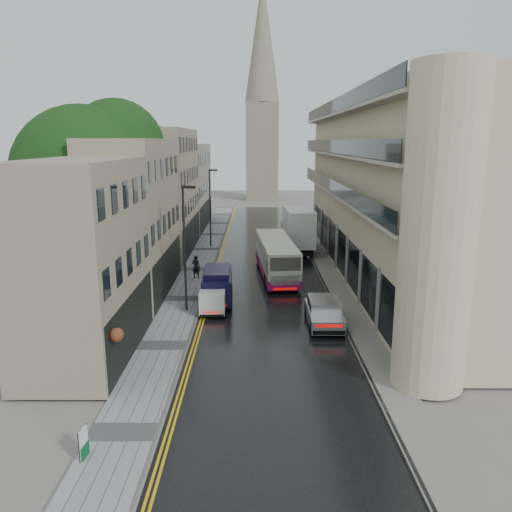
{
  "coord_description": "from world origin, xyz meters",
  "views": [
    {
      "loc": [
        -0.83,
        -14.47,
        10.95
      ],
      "look_at": [
        -0.77,
        18.0,
        3.47
      ],
      "focal_mm": 35.0,
      "sensor_mm": 36.0,
      "label": 1
    }
  ],
  "objects_px": {
    "tree_near": "(87,201)",
    "navy_van": "(203,291)",
    "pedestrian": "(196,267)",
    "silver_hatchback": "(312,321)",
    "lamp_post_near": "(185,250)",
    "tree_far": "(135,192)",
    "white_lorry": "(288,233)",
    "estate_sign": "(83,444)",
    "lamp_post_far": "(210,209)",
    "cream_bus": "(266,267)",
    "white_van": "(201,304)"
  },
  "relations": [
    {
      "from": "white_van",
      "to": "estate_sign",
      "type": "height_order",
      "value": "white_van"
    },
    {
      "from": "tree_far",
      "to": "pedestrian",
      "type": "bearing_deg",
      "value": -52.1
    },
    {
      "from": "white_van",
      "to": "navy_van",
      "type": "bearing_deg",
      "value": 89.17
    },
    {
      "from": "navy_van",
      "to": "lamp_post_near",
      "type": "distance_m",
      "value": 3.11
    },
    {
      "from": "cream_bus",
      "to": "lamp_post_far",
      "type": "bearing_deg",
      "value": 106.39
    },
    {
      "from": "cream_bus",
      "to": "navy_van",
      "type": "xyz_separation_m",
      "value": [
        -4.32,
        -5.62,
        -0.24
      ]
    },
    {
      "from": "white_lorry",
      "to": "pedestrian",
      "type": "bearing_deg",
      "value": -136.0
    },
    {
      "from": "tree_far",
      "to": "navy_van",
      "type": "relative_size",
      "value": 2.53
    },
    {
      "from": "cream_bus",
      "to": "navy_van",
      "type": "relative_size",
      "value": 2.23
    },
    {
      "from": "navy_van",
      "to": "pedestrian",
      "type": "xyz_separation_m",
      "value": [
        -1.31,
        7.44,
        -0.21
      ]
    },
    {
      "from": "cream_bus",
      "to": "estate_sign",
      "type": "relative_size",
      "value": 10.11
    },
    {
      "from": "white_lorry",
      "to": "white_van",
      "type": "xyz_separation_m",
      "value": [
        -6.66,
        -17.36,
        -1.38
      ]
    },
    {
      "from": "pedestrian",
      "to": "lamp_post_far",
      "type": "relative_size",
      "value": 0.24
    },
    {
      "from": "pedestrian",
      "to": "lamp_post_near",
      "type": "distance_m",
      "value": 8.4
    },
    {
      "from": "white_lorry",
      "to": "lamp_post_near",
      "type": "relative_size",
      "value": 1.05
    },
    {
      "from": "tree_far",
      "to": "white_lorry",
      "type": "distance_m",
      "value": 15.09
    },
    {
      "from": "white_lorry",
      "to": "estate_sign",
      "type": "height_order",
      "value": "white_lorry"
    },
    {
      "from": "navy_van",
      "to": "pedestrian",
      "type": "distance_m",
      "value": 7.55
    },
    {
      "from": "white_lorry",
      "to": "silver_hatchback",
      "type": "bearing_deg",
      "value": -92.73
    },
    {
      "from": "tree_near",
      "to": "lamp_post_far",
      "type": "height_order",
      "value": "tree_near"
    },
    {
      "from": "pedestrian",
      "to": "silver_hatchback",
      "type": "bearing_deg",
      "value": 137.97
    },
    {
      "from": "lamp_post_far",
      "to": "white_van",
      "type": "bearing_deg",
      "value": -88.17
    },
    {
      "from": "silver_hatchback",
      "to": "navy_van",
      "type": "relative_size",
      "value": 0.91
    },
    {
      "from": "silver_hatchback",
      "to": "white_van",
      "type": "relative_size",
      "value": 1.19
    },
    {
      "from": "tree_far",
      "to": "lamp_post_far",
      "type": "bearing_deg",
      "value": 31.72
    },
    {
      "from": "silver_hatchback",
      "to": "lamp_post_near",
      "type": "xyz_separation_m",
      "value": [
        -7.8,
        4.06,
        3.32
      ]
    },
    {
      "from": "tree_near",
      "to": "navy_van",
      "type": "xyz_separation_m",
      "value": [
        8.2,
        -2.91,
        -5.67
      ]
    },
    {
      "from": "navy_van",
      "to": "pedestrian",
      "type": "height_order",
      "value": "navy_van"
    },
    {
      "from": "silver_hatchback",
      "to": "tree_near",
      "type": "bearing_deg",
      "value": 154.06
    },
    {
      "from": "white_van",
      "to": "lamp_post_near",
      "type": "xyz_separation_m",
      "value": [
        -1.05,
        1.02,
        3.31
      ]
    },
    {
      "from": "tree_near",
      "to": "silver_hatchback",
      "type": "height_order",
      "value": "tree_near"
    },
    {
      "from": "tree_near",
      "to": "lamp_post_far",
      "type": "bearing_deg",
      "value": 67.82
    },
    {
      "from": "cream_bus",
      "to": "navy_van",
      "type": "height_order",
      "value": "cream_bus"
    },
    {
      "from": "cream_bus",
      "to": "navy_van",
      "type": "distance_m",
      "value": 7.09
    },
    {
      "from": "silver_hatchback",
      "to": "lamp_post_far",
      "type": "height_order",
      "value": "lamp_post_far"
    },
    {
      "from": "cream_bus",
      "to": "pedestrian",
      "type": "height_order",
      "value": "cream_bus"
    },
    {
      "from": "silver_hatchback",
      "to": "tree_far",
      "type": "bearing_deg",
      "value": 125.97
    },
    {
      "from": "tree_far",
      "to": "pedestrian",
      "type": "xyz_separation_m",
      "value": [
        6.59,
        -8.47,
        -5.17
      ]
    },
    {
      "from": "pedestrian",
      "to": "lamp_post_far",
      "type": "distance_m",
      "value": 12.97
    },
    {
      "from": "white_lorry",
      "to": "estate_sign",
      "type": "distance_m",
      "value": 33.38
    },
    {
      "from": "cream_bus",
      "to": "pedestrian",
      "type": "bearing_deg",
      "value": 157.48
    },
    {
      "from": "cream_bus",
      "to": "lamp_post_near",
      "type": "height_order",
      "value": "lamp_post_near"
    },
    {
      "from": "tree_near",
      "to": "white_van",
      "type": "xyz_separation_m",
      "value": [
        8.2,
        -4.3,
        -6.07
      ]
    },
    {
      "from": "lamp_post_near",
      "to": "tree_near",
      "type": "bearing_deg",
      "value": 178.74
    },
    {
      "from": "white_lorry",
      "to": "navy_van",
      "type": "bearing_deg",
      "value": -115.61
    },
    {
      "from": "tree_near",
      "to": "silver_hatchback",
      "type": "distance_m",
      "value": 17.73
    },
    {
      "from": "white_van",
      "to": "tree_near",
      "type": "bearing_deg",
      "value": 151.52
    },
    {
      "from": "tree_far",
      "to": "lamp_post_far",
      "type": "xyz_separation_m",
      "value": [
        6.68,
        4.13,
        -2.11
      ]
    },
    {
      "from": "tree_far",
      "to": "pedestrian",
      "type": "height_order",
      "value": "tree_far"
    },
    {
      "from": "tree_far",
      "to": "silver_hatchback",
      "type": "bearing_deg",
      "value": -54.23
    }
  ]
}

